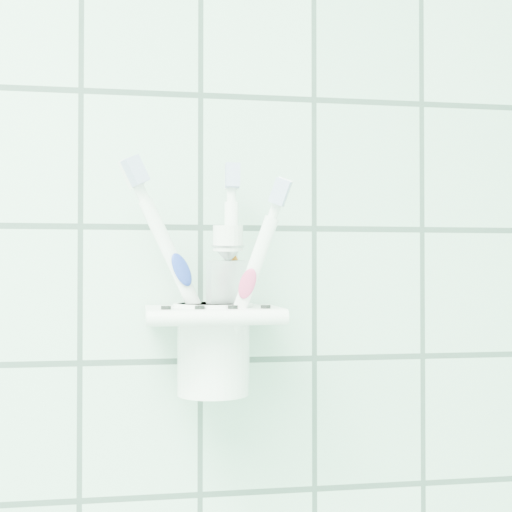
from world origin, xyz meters
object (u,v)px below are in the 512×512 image
(cup, at_px, (213,344))
(holder_bracket, at_px, (212,316))
(toothbrush_orange, at_px, (212,276))
(toothbrush_pink, at_px, (231,261))
(toothpaste_tube, at_px, (228,293))
(toothbrush_blue, at_px, (230,272))

(cup, bearing_deg, holder_bracket, -106.70)
(cup, bearing_deg, toothbrush_orange, -98.99)
(toothbrush_pink, relative_size, toothpaste_tube, 1.50)
(toothbrush_orange, bearing_deg, cup, 102.00)
(holder_bracket, height_order, cup, same)
(holder_bracket, height_order, toothpaste_tube, toothpaste_tube)
(holder_bracket, distance_m, cup, 0.03)
(holder_bracket, xyz_separation_m, toothpaste_tube, (0.01, 0.00, 0.02))
(toothbrush_orange, height_order, toothpaste_tube, toothbrush_orange)
(toothbrush_orange, bearing_deg, holder_bracket, 105.66)
(holder_bracket, bearing_deg, toothbrush_blue, -9.07)
(holder_bracket, height_order, toothbrush_blue, toothbrush_blue)
(toothbrush_orange, xyz_separation_m, toothpaste_tube, (0.01, 0.01, -0.01))
(cup, height_order, toothpaste_tube, toothpaste_tube)
(cup, relative_size, toothbrush_blue, 0.41)
(toothbrush_pink, distance_m, toothpaste_tube, 0.03)
(toothbrush_pink, relative_size, toothbrush_blue, 1.08)
(toothbrush_pink, bearing_deg, toothbrush_blue, -132.21)
(toothbrush_pink, bearing_deg, holder_bracket, 167.68)
(holder_bracket, bearing_deg, toothpaste_tube, 2.70)
(toothbrush_pink, bearing_deg, toothpaste_tube, -153.22)
(holder_bracket, bearing_deg, cup, 73.30)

